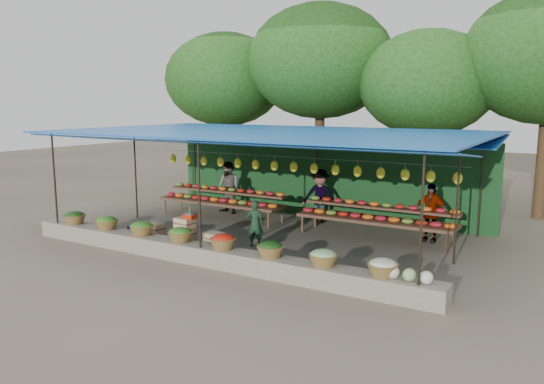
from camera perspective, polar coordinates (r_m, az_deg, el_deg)
The scene contains 16 objects.
ground at distance 14.22m, azimuth -0.38°, elevation -4.85°, with size 60.00×60.00×0.00m, color brown.
stone_curb at distance 11.98m, azimuth -7.22°, elevation -6.69°, with size 10.60×0.55×0.40m, color #6C6957.
stall_canopy at distance 13.85m, azimuth -0.27°, elevation 6.02°, with size 10.80×6.60×2.82m.
produce_baskets at distance 11.95m, azimuth -7.64°, elevation -4.94°, with size 8.98×0.58×0.34m.
netting_backdrop at distance 16.71m, azimuth 5.20°, elevation 1.64°, with size 10.60×0.06×2.50m, color #1C4F21.
tree_row at distance 19.11m, azimuth 10.66°, elevation 12.88°, with size 16.51×5.50×7.12m.
fruit_table_left at distance 16.55m, azimuth -5.36°, elevation -0.70°, with size 4.21×0.95×0.93m.
fruit_table_right at distance 14.24m, azimuth 11.16°, elevation -2.51°, with size 4.21×0.95×0.93m.
crate_counter at distance 13.24m, azimuth -9.43°, elevation -4.68°, with size 2.37×0.37×0.77m.
weighing_scale at distance 12.99m, azimuth -8.82°, elevation -2.52°, with size 0.30×0.30×0.32m.
vendor_seated at distance 13.14m, azimuth -1.83°, elevation -3.44°, with size 0.43×0.28×1.17m, color #193721.
customer_left at distance 17.13m, azimuth -4.70°, elevation 0.46°, with size 0.82×0.64×1.68m, color slate.
customer_mid at distance 15.80m, azimuth 5.16°, elevation -0.44°, with size 1.04×0.60×1.61m, color slate.
customer_right at distance 14.20m, azimuth 16.66°, elevation -2.13°, with size 0.89×0.37×1.52m, color slate.
blue_crate_front at distance 15.48m, azimuth -20.75°, elevation -3.65°, with size 0.56×0.40×0.34m, color navy.
blue_crate_back at distance 14.82m, azimuth -14.15°, elevation -3.98°, with size 0.49×0.35×0.29m, color navy.
Camera 1 is at (7.11, -11.80, 3.53)m, focal length 35.00 mm.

